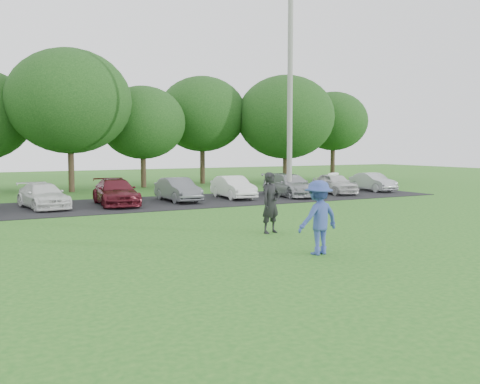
# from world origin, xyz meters

# --- Properties ---
(ground) EXTENTS (100.00, 100.00, 0.00)m
(ground) POSITION_xyz_m (0.00, 0.00, 0.00)
(ground) COLOR #23681D
(ground) RESTS_ON ground
(parking_lot) EXTENTS (32.00, 6.50, 0.03)m
(parking_lot) POSITION_xyz_m (0.00, 13.00, 0.01)
(parking_lot) COLOR black
(parking_lot) RESTS_ON ground
(utility_pole) EXTENTS (0.28, 0.28, 10.80)m
(utility_pole) POSITION_xyz_m (7.58, 12.07, 5.40)
(utility_pole) COLOR gray
(utility_pole) RESTS_ON ground
(frisbee_player) EXTENTS (1.32, 0.86, 2.13)m
(frisbee_player) POSITION_xyz_m (0.02, -0.78, 0.97)
(frisbee_player) COLOR #354896
(frisbee_player) RESTS_ON ground
(camera_bystander) EXTENTS (0.81, 0.64, 1.97)m
(camera_bystander) POSITION_xyz_m (0.69, 2.68, 0.99)
(camera_bystander) COLOR black
(camera_bystander) RESTS_ON ground
(parked_cars) EXTENTS (30.45, 4.76, 1.25)m
(parked_cars) POSITION_xyz_m (-0.95, 12.91, 0.62)
(parked_cars) COLOR slate
(parked_cars) RESTS_ON parking_lot
(tree_row) EXTENTS (42.39, 9.85, 8.64)m
(tree_row) POSITION_xyz_m (1.51, 22.76, 4.91)
(tree_row) COLOR #38281C
(tree_row) RESTS_ON ground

